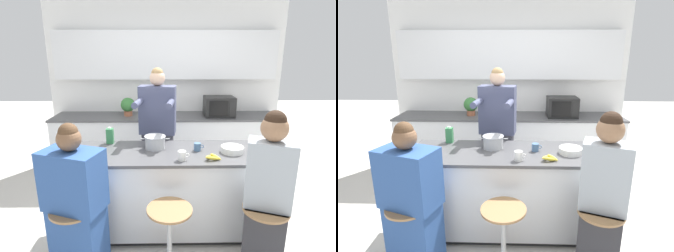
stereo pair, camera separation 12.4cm
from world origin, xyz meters
TOP-DOWN VIEW (x-y plane):
  - ground_plane at (0.00, 0.00)m, footprint 16.00×16.00m
  - wall_back at (0.00, 1.91)m, footprint 3.86×0.22m
  - back_counter at (0.00, 1.60)m, footprint 3.58×0.66m
  - kitchen_island at (0.00, 0.00)m, footprint 1.97×0.70m
  - bar_stool_leftmost at (-0.79, -0.60)m, footprint 0.38×0.38m
  - bar_stool_center at (0.00, -0.62)m, footprint 0.38×0.38m
  - bar_stool_rightmost at (0.79, -0.63)m, footprint 0.38×0.38m
  - person_cooking at (-0.12, 0.57)m, footprint 0.49×0.59m
  - person_wrapped_blanket at (-0.77, -0.58)m, footprint 0.54×0.42m
  - person_seated_near at (0.80, -0.58)m, footprint 0.42×0.36m
  - cooking_pot at (-0.13, 0.10)m, footprint 0.31×0.22m
  - fruit_bowl at (0.64, -0.03)m, footprint 0.23×0.23m
  - coffee_cup_near at (0.30, 0.03)m, footprint 0.10×0.07m
  - coffee_cup_far at (0.12, -0.23)m, footprint 0.11×0.08m
  - banana_bunch at (0.41, -0.22)m, footprint 0.17×0.12m
  - juice_carton at (-0.64, 0.27)m, footprint 0.07×0.07m
  - microwave at (0.83, 1.56)m, footprint 0.46×0.37m
  - potted_plant at (-0.61, 1.60)m, footprint 0.23×0.23m

SIDE VIEW (x-z plane):
  - ground_plane at x=0.00m, z-range 0.00..0.00m
  - bar_stool_leftmost at x=-0.79m, z-range 0.03..0.66m
  - bar_stool_center at x=0.00m, z-range 0.03..0.66m
  - bar_stool_rightmost at x=0.79m, z-range 0.03..0.66m
  - back_counter at x=0.00m, z-range 0.00..0.89m
  - kitchen_island at x=0.00m, z-range 0.01..0.90m
  - person_wrapped_blanket at x=-0.77m, z-range -0.04..1.31m
  - person_seated_near at x=0.80m, z-range -0.05..1.40m
  - person_cooking at x=-0.12m, z-range -0.01..1.69m
  - banana_bunch at x=0.41m, z-range 0.89..0.94m
  - fruit_bowl at x=0.64m, z-range 0.89..0.95m
  - coffee_cup_near at x=0.30m, z-range 0.89..0.97m
  - coffee_cup_far at x=0.12m, z-range 0.89..0.98m
  - cooking_pot at x=-0.13m, z-range 0.89..1.03m
  - juice_carton at x=-0.64m, z-range 0.88..1.07m
  - microwave at x=0.83m, z-range 0.89..1.20m
  - potted_plant at x=-0.61m, z-range 0.91..1.20m
  - wall_back at x=0.00m, z-range 0.19..2.89m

